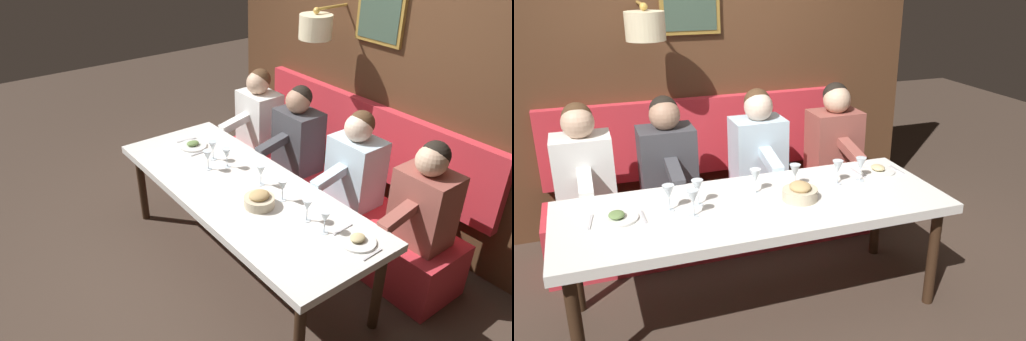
% 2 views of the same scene
% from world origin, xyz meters
% --- Properties ---
extents(ground_plane, '(12.00, 12.00, 0.00)m').
position_xyz_m(ground_plane, '(0.00, 0.00, 0.00)').
color(ground_plane, '#423328').
extents(dining_table, '(0.90, 2.37, 0.74)m').
position_xyz_m(dining_table, '(0.00, 0.00, 0.68)').
color(dining_table, silver).
rests_on(dining_table, ground_plane).
extents(banquette_bench, '(0.52, 2.57, 0.45)m').
position_xyz_m(banquette_bench, '(0.89, 0.00, 0.23)').
color(banquette_bench, red).
rests_on(banquette_bench, ground_plane).
extents(back_wall_panel, '(0.59, 3.77, 2.90)m').
position_xyz_m(back_wall_panel, '(1.46, 0.01, 1.37)').
color(back_wall_panel, '#51331E').
rests_on(back_wall_panel, ground_plane).
extents(diner_nearest, '(0.60, 0.40, 0.79)m').
position_xyz_m(diner_nearest, '(0.88, -0.98, 0.82)').
color(diner_nearest, '#934C42').
rests_on(diner_nearest, banquette_bench).
extents(diner_near, '(0.60, 0.40, 0.79)m').
position_xyz_m(diner_near, '(0.88, -0.32, 0.82)').
color(diner_near, silver).
rests_on(diner_near, banquette_bench).
extents(diner_middle, '(0.60, 0.40, 0.79)m').
position_xyz_m(diner_middle, '(0.88, 0.38, 0.82)').
color(diner_middle, '#3D3D42').
rests_on(diner_middle, banquette_bench).
extents(diner_far, '(0.60, 0.40, 0.79)m').
position_xyz_m(diner_far, '(0.88, 0.96, 0.82)').
color(diner_far, white).
rests_on(diner_far, banquette_bench).
extents(place_setting_0, '(0.24, 0.32, 0.05)m').
position_xyz_m(place_setting_0, '(0.05, 0.81, 0.75)').
color(place_setting_0, white).
rests_on(place_setting_0, dining_table).
extents(place_setting_1, '(0.24, 0.31, 0.05)m').
position_xyz_m(place_setting_1, '(0.20, -0.98, 0.75)').
color(place_setting_1, white).
rests_on(place_setting_1, dining_table).
extents(wine_glass_0, '(0.07, 0.07, 0.16)m').
position_xyz_m(wine_glass_0, '(0.09, 0.33, 0.86)').
color(wine_glass_0, silver).
rests_on(wine_glass_0, dining_table).
extents(wine_glass_1, '(0.07, 0.07, 0.16)m').
position_xyz_m(wine_glass_1, '(0.11, -0.61, 0.86)').
color(wine_glass_1, silver).
rests_on(wine_glass_1, dining_table).
extents(wine_glass_2, '(0.07, 0.07, 0.16)m').
position_xyz_m(wine_glass_2, '(0.10, -0.78, 0.86)').
color(wine_glass_2, silver).
rests_on(wine_glass_2, dining_table).
extents(wine_glass_3, '(0.07, 0.07, 0.16)m').
position_xyz_m(wine_glass_3, '(0.07, 0.51, 0.86)').
color(wine_glass_3, silver).
rests_on(wine_glass_3, dining_table).
extents(wine_glass_4, '(0.07, 0.07, 0.16)m').
position_xyz_m(wine_glass_4, '(0.14, -0.05, 0.86)').
color(wine_glass_4, silver).
rests_on(wine_glass_4, dining_table).
extents(wine_glass_5, '(0.07, 0.07, 0.16)m').
position_xyz_m(wine_glass_5, '(0.13, -0.32, 0.86)').
color(wine_glass_5, silver).
rests_on(wine_glass_5, dining_table).
extents(wine_glass_6, '(0.07, 0.07, 0.16)m').
position_xyz_m(wine_glass_6, '(-0.05, 0.39, 0.86)').
color(wine_glass_6, silver).
rests_on(wine_glass_6, dining_table).
extents(bread_bowl, '(0.22, 0.22, 0.12)m').
position_xyz_m(bread_bowl, '(-0.04, -0.28, 0.79)').
color(bread_bowl, beige).
rests_on(bread_bowl, dining_table).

